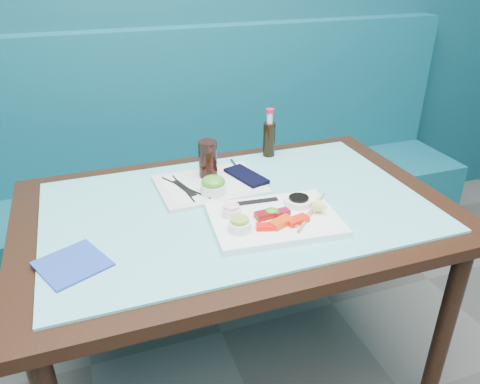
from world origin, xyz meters
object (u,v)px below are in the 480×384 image
object	(u,v)px
booth_bench	(184,195)
serving_tray	(210,185)
sashimi_plate	(274,220)
blue_napkin	(72,264)
cola_bottle_body	(269,139)
dining_table	(237,229)
seaweed_bowl	(213,189)
cola_glass	(208,159)

from	to	relation	value
booth_bench	serving_tray	world-z (taller)	booth_bench
sashimi_plate	blue_napkin	distance (m)	0.59
cola_bottle_body	booth_bench	bearing A→B (deg)	117.53
dining_table	seaweed_bowl	xyz separation A→B (m)	(-0.06, 0.08, 0.12)
cola_glass	blue_napkin	size ratio (longest dim) A/B	0.83
booth_bench	blue_napkin	bearing A→B (deg)	-117.37
dining_table	seaweed_bowl	size ratio (longest dim) A/B	16.09
cola_glass	blue_napkin	world-z (taller)	cola_glass
seaweed_bowl	cola_bottle_body	distance (m)	0.41
booth_bench	seaweed_bowl	xyz separation A→B (m)	(-0.06, -0.76, 0.41)
cola_glass	cola_bottle_body	world-z (taller)	cola_glass
booth_bench	cola_bottle_body	world-z (taller)	booth_bench
seaweed_bowl	cola_glass	size ratio (longest dim) A/B	0.64
dining_table	serving_tray	xyz separation A→B (m)	(-0.05, 0.16, 0.10)
dining_table	seaweed_bowl	distance (m)	0.16
sashimi_plate	serving_tray	world-z (taller)	sashimi_plate
dining_table	sashimi_plate	bearing A→B (deg)	-62.71
serving_tray	cola_glass	world-z (taller)	cola_glass
cola_bottle_body	blue_napkin	world-z (taller)	cola_bottle_body
dining_table	cola_bottle_body	bearing A→B (deg)	53.40
seaweed_bowl	cola_glass	world-z (taller)	cola_glass
cola_glass	blue_napkin	distance (m)	0.62
booth_bench	cola_bottle_body	xyz separation A→B (m)	(0.26, -0.49, 0.45)
serving_tray	blue_napkin	distance (m)	0.57
cola_bottle_body	cola_glass	bearing A→B (deg)	-155.14
cola_glass	blue_napkin	xyz separation A→B (m)	(-0.48, -0.37, -0.08)
cola_glass	serving_tray	bearing A→B (deg)	-100.30
serving_tray	blue_napkin	size ratio (longest dim) A/B	2.20
serving_tray	seaweed_bowl	size ratio (longest dim) A/B	4.14
booth_bench	seaweed_bowl	bearing A→B (deg)	-94.16
dining_table	serving_tray	bearing A→B (deg)	106.15
dining_table	cola_bottle_body	world-z (taller)	cola_bottle_body
seaweed_bowl	booth_bench	bearing A→B (deg)	85.84
dining_table	blue_napkin	bearing A→B (deg)	-162.68
dining_table	sashimi_plate	size ratio (longest dim) A/B	3.64
sashimi_plate	blue_napkin	xyz separation A→B (m)	(-0.59, -0.02, -0.01)
sashimi_plate	cola_glass	bearing A→B (deg)	111.99
sashimi_plate	cola_glass	size ratio (longest dim) A/B	2.84
booth_bench	cola_glass	xyz separation A→B (m)	(-0.04, -0.63, 0.46)
blue_napkin	booth_bench	bearing A→B (deg)	62.63
sashimi_plate	serving_tray	bearing A→B (deg)	116.61
serving_tray	cola_bottle_body	world-z (taller)	cola_bottle_body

